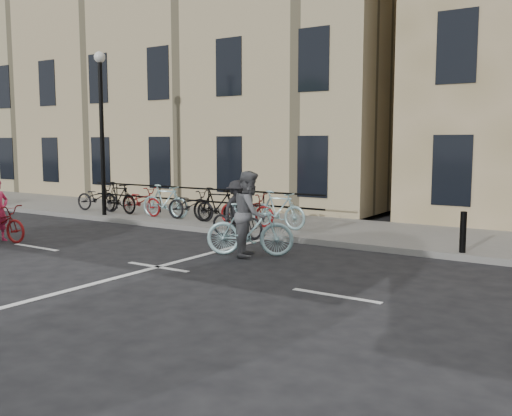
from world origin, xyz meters
The scene contains 8 objects.
ground centered at (0.00, 0.00, 0.00)m, with size 120.00×120.00×0.00m, color black.
sidewalk centered at (-4.00, 6.00, 0.07)m, with size 46.00×4.00×0.15m, color slate.
building_west centered at (-9.00, 13.00, 5.15)m, with size 20.00×10.00×10.00m, color tan.
lamp_post centered at (-6.50, 4.40, 3.49)m, with size 0.36×0.36×5.28m.
bollard_east centered at (5.00, 4.25, 0.60)m, with size 0.14×0.14×0.90m, color black.
parked_bikes centered at (-3.87, 5.04, 0.65)m, with size 9.35×1.23×1.05m.
cyclist_grey centered at (0.91, 2.02, 0.77)m, with size 2.03×1.34×1.91m.
cyclist_dark centered at (-0.77, 3.90, 0.60)m, with size 1.77×1.04×1.54m.
Camera 1 is at (7.97, -8.44, 2.55)m, focal length 40.00 mm.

